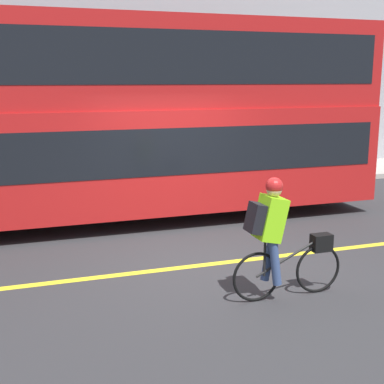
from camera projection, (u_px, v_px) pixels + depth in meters
ground_plane at (203, 261)px, 8.13m from camera, size 80.00×80.00×0.00m
road_center_line at (207, 265)px, 7.97m from camera, size 50.00×0.14×0.01m
sidewalk_curb at (123, 184)px, 13.71m from camera, size 60.00×2.43×0.13m
bus at (94, 112)px, 9.97m from camera, size 10.97×2.43×3.82m
cyclist_on_bike at (277, 234)px, 6.59m from camera, size 1.51×0.32×1.56m
street_sign_post at (234, 125)px, 14.24m from camera, size 0.36×0.09×2.45m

